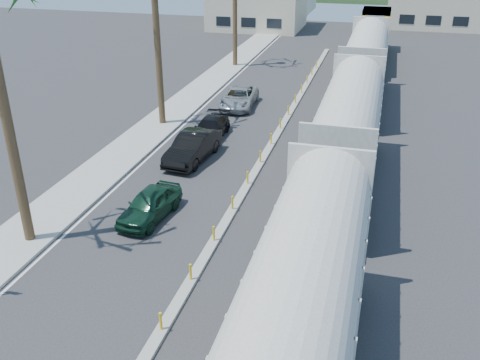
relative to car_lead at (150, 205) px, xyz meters
name	(u,v)px	position (x,y,z in m)	size (l,w,h in m)	color
sidewalk	(176,110)	(-4.85, 15.63, -0.65)	(3.00, 90.00, 0.15)	gray
rails	(359,114)	(8.65, 18.63, -0.69)	(1.56, 100.00, 0.06)	black
median	(271,145)	(3.65, 10.59, -0.63)	(0.45, 60.00, 0.85)	gray
lane_markings	(257,118)	(1.50, 15.63, -0.72)	(9.42, 90.00, 0.01)	silver
freight_train	(355,106)	(8.65, 11.20, 2.18)	(3.00, 60.94, 5.85)	#A6A498
car_lead	(150,205)	(0.00, 0.00, 0.00)	(2.13, 4.38, 1.44)	#113322
car_second	(193,147)	(-0.40, 7.19, 0.11)	(2.23, 5.21, 1.67)	black
car_third	(210,129)	(-0.54, 10.95, -0.06)	(1.97, 4.63, 1.33)	black
car_rear	(239,98)	(-0.50, 18.00, 0.01)	(2.72, 5.37, 1.45)	#A3A5A8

